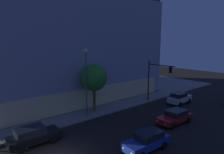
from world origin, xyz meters
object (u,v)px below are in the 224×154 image
object	(u,v)px
street_lamp_sidewalk	(86,75)
sidewalk_tree	(94,78)
car_silver	(179,98)
modern_building	(53,40)
car_red	(175,116)
car_blue	(147,141)
traffic_light_far_corner	(156,75)
car_black	(33,135)

from	to	relation	value
street_lamp_sidewalk	sidewalk_tree	xyz separation A→B (m)	(1.71, 0.83, -0.65)
street_lamp_sidewalk	car_silver	world-z (taller)	street_lamp_sidewalk
car_silver	modern_building	bearing A→B (deg)	118.79
car_red	car_silver	bearing A→B (deg)	28.09
modern_building	car_blue	bearing A→B (deg)	-97.03
car_blue	car_red	xyz separation A→B (m)	(7.02, 1.75, -0.02)
street_lamp_sidewalk	car_blue	world-z (taller)	street_lamp_sidewalk
car_red	car_blue	bearing A→B (deg)	-165.98
traffic_light_far_corner	street_lamp_sidewalk	size ratio (longest dim) A/B	0.76
traffic_light_far_corner	car_silver	bearing A→B (deg)	-42.87
traffic_light_far_corner	sidewalk_tree	world-z (taller)	traffic_light_far_corner
modern_building	sidewalk_tree	distance (m)	15.76
car_black	car_blue	bearing A→B (deg)	-44.90
modern_building	car_red	bearing A→B (deg)	-80.89
car_black	traffic_light_far_corner	bearing A→B (deg)	2.42
modern_building	street_lamp_sidewalk	size ratio (longest dim) A/B	3.66
street_lamp_sidewalk	car_silver	xyz separation A→B (m)	(13.94, -4.41, -4.48)
traffic_light_far_corner	car_black	xyz separation A→B (m)	(-18.87, -0.80, -3.50)
traffic_light_far_corner	car_red	size ratio (longest dim) A/B	1.35
sidewalk_tree	car_silver	xyz separation A→B (m)	(12.23, -5.25, -3.82)
modern_building	traffic_light_far_corner	size ratio (longest dim) A/B	4.80
street_lamp_sidewalk	car_red	world-z (taller)	street_lamp_sidewalk
modern_building	street_lamp_sidewalk	distance (m)	16.57
sidewalk_tree	car_blue	bearing A→B (deg)	-100.44
modern_building	car_red	world-z (taller)	modern_building
sidewalk_tree	car_red	xyz separation A→B (m)	(5.02, -9.10, -3.91)
sidewalk_tree	car_red	bearing A→B (deg)	-61.11
modern_building	traffic_light_far_corner	bearing A→B (deg)	-64.60
car_red	traffic_light_far_corner	bearing A→B (deg)	54.49
street_lamp_sidewalk	car_blue	distance (m)	11.00
car_blue	car_silver	world-z (taller)	car_silver
car_red	modern_building	bearing A→B (deg)	99.11
car_black	car_silver	xyz separation A→B (m)	(21.55, -1.70, 0.02)
modern_building	car_silver	distance (m)	24.62
sidewalk_tree	car_silver	size ratio (longest dim) A/B	1.43
traffic_light_far_corner	car_red	distance (m)	8.57
car_red	street_lamp_sidewalk	bearing A→B (deg)	129.16
modern_building	car_black	bearing A→B (deg)	-119.67
street_lamp_sidewalk	car_black	world-z (taller)	street_lamp_sidewalk
car_blue	car_red	world-z (taller)	car_blue
car_black	sidewalk_tree	bearing A→B (deg)	20.84
car_silver	car_black	bearing A→B (deg)	175.50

